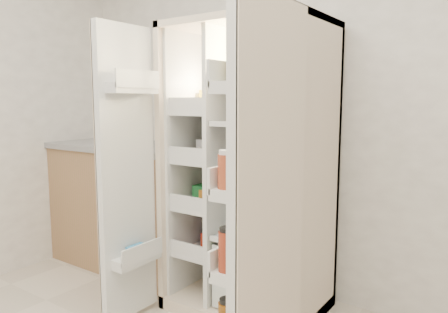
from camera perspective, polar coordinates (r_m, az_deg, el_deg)
The scene contains 5 objects.
wall_back at distance 2.89m, azimuth 10.75°, elevation 7.77°, with size 4.00×0.02×2.70m, color white.
refrigerator at distance 2.72m, azimuth 4.17°, elevation -4.96°, with size 0.92×0.70×1.80m.
freezer_door at distance 2.55m, azimuth -12.90°, elevation -2.56°, with size 0.15×0.40×1.72m.
fridge_door at distance 1.88m, azimuth 5.51°, elevation -6.54°, with size 0.17×0.58×1.72m.
kitchen_counter at distance 3.61m, azimuth -12.81°, elevation -6.03°, with size 1.37×0.73×0.99m.
Camera 1 is at (1.20, -0.63, 1.33)m, focal length 34.00 mm.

